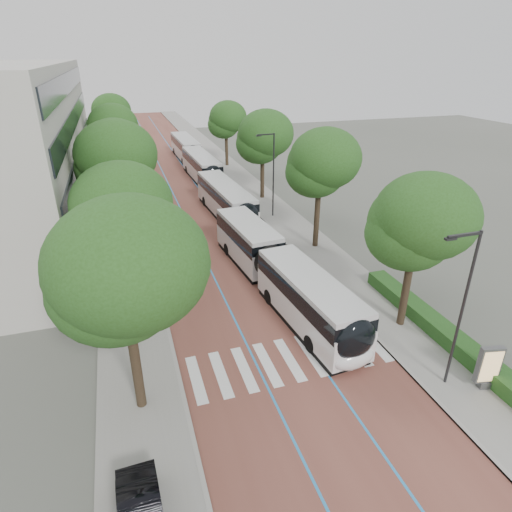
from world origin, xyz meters
The scene contains 20 objects.
ground centered at (0.00, 0.00, 0.00)m, with size 160.00×160.00×0.00m, color #51544C.
road centered at (0.00, 40.00, 0.01)m, with size 11.00×140.00×0.02m, color brown.
sidewalk_left centered at (-7.50, 40.00, 0.06)m, with size 4.00×140.00×0.12m, color gray.
sidewalk_right centered at (7.50, 40.00, 0.06)m, with size 4.00×140.00×0.12m, color gray.
kerb_left centered at (-5.60, 40.00, 0.06)m, with size 0.20×140.00×0.14m, color gray.
kerb_right centered at (5.60, 40.00, 0.06)m, with size 0.20×140.00×0.14m, color gray.
zebra_crossing centered at (0.20, 1.00, 0.03)m, with size 10.55×3.60×0.01m.
lane_line_left centered at (-1.60, 40.00, 0.02)m, with size 0.12×126.00×0.01m, color #267EC0.
lane_line_right centered at (1.60, 40.00, 0.02)m, with size 0.12×126.00×0.01m, color #267EC0.
hedge centered at (9.10, 0.00, 0.52)m, with size 1.20×14.00×0.80m, color #194317.
streetlight_near centered at (6.62, -3.00, 4.82)m, with size 1.82×0.20×8.00m.
streetlight_far centered at (6.62, 22.00, 4.82)m, with size 1.82×0.20×8.00m.
lamp_post_left centered at (-6.10, 8.00, 4.12)m, with size 0.14×0.14×8.00m, color #28282A.
trees_left centered at (-7.50, 23.56, 6.60)m, with size 6.33×61.04×9.88m.
trees_right centered at (7.70, 21.30, 6.46)m, with size 5.88×47.32×9.19m.
lead_bus centered at (2.10, 7.51, 1.63)m, with size 4.16×18.54×3.20m.
bus_queued_0 centered at (2.45, 23.20, 1.62)m, with size 3.29×12.53×3.20m.
bus_queued_1 centered at (2.82, 37.34, 1.62)m, with size 2.99×12.48×3.20m.
bus_queued_2 centered at (2.84, 49.84, 1.62)m, with size 2.82×12.45×3.20m.
ad_panel centered at (8.29, -3.87, 1.34)m, with size 1.16×0.53×2.32m.
Camera 1 is at (-7.02, -15.71, 14.70)m, focal length 30.00 mm.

